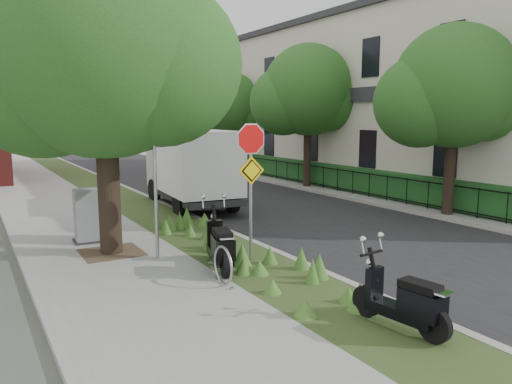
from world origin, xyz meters
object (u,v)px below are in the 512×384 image
utility_cabinet (93,216)px  box_truck (192,165)px  scooter_near (221,250)px  sign_assembly (251,163)px

utility_cabinet → box_truck: bearing=40.3°
scooter_near → sign_assembly: bearing=22.3°
scooter_near → utility_cabinet: 4.38m
scooter_near → box_truck: 8.25m
sign_assembly → scooter_near: sign_assembly is taller
sign_assembly → scooter_near: size_ratio=1.70×
utility_cabinet → sign_assembly: bearing=-53.4°
box_truck → utility_cabinet: size_ratio=4.04×
scooter_near → utility_cabinet: bearing=113.4°
box_truck → utility_cabinet: box_truck is taller
scooter_near → box_truck: (2.65, 7.74, 1.03)m
scooter_near → box_truck: bearing=71.1°
scooter_near → utility_cabinet: size_ratio=1.37×
sign_assembly → utility_cabinet: size_ratio=2.33×
sign_assembly → utility_cabinet: 4.77m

